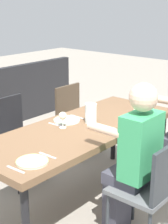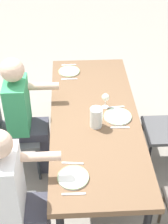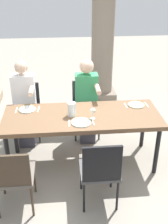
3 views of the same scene
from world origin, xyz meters
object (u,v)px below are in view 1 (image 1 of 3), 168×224
(chair_mid_north, at_px, (151,186))
(water_pitcher, at_px, (91,114))
(chair_mid_south, at_px, (14,135))
(plate_2, at_px, (32,161))
(plate_1, at_px, (67,120))
(chair_west_south, at_px, (75,114))
(diner_man_white, at_px, (133,157))
(dining_table, at_px, (81,133))
(plate_0, at_px, (144,112))
(wine_glass_1, at_px, (63,116))

(chair_mid_north, xyz_separation_m, water_pitcher, (-0.27, -0.82, 0.34))
(chair_mid_south, bearing_deg, plate_2, 57.85)
(chair_mid_south, distance_m, plate_1, 0.69)
(chair_west_south, height_order, plate_2, chair_west_south)
(diner_man_white, xyz_separation_m, plate_1, (-0.16, -0.86, 0.07))
(dining_table, height_order, chair_west_south, chair_west_south)
(chair_mid_north, relative_size, plate_2, 3.74)
(diner_man_white, relative_size, water_pitcher, 6.99)
(plate_1, bearing_deg, plate_0, 148.79)
(diner_man_white, relative_size, plate_1, 5.10)
(dining_table, height_order, plate_2, plate_2)
(chair_west_south, height_order, water_pitcher, water_pitcher)
(plate_1, bearing_deg, diner_man_white, 79.36)
(chair_west_south, distance_m, chair_mid_south, 0.95)
(chair_west_south, relative_size, plate_2, 3.63)
(chair_mid_south, relative_size, wine_glass_1, 6.00)
(plate_1, height_order, wine_glass_1, wine_glass_1)
(wine_glass_1, bearing_deg, chair_west_south, -143.23)
(plate_1, bearing_deg, water_pitcher, 117.72)
(dining_table, height_order, plate_0, plate_0)
(chair_west_south, relative_size, wine_glass_1, 5.69)
(chair_mid_north, height_order, water_pitcher, water_pitcher)
(wine_glass_1, bearing_deg, chair_mid_south, -89.91)
(chair_mid_north, height_order, wine_glass_1, wine_glass_1)
(plate_0, bearing_deg, chair_west_south, -94.93)
(plate_0, relative_size, plate_2, 1.01)
(chair_mid_north, distance_m, plate_2, 0.93)
(chair_west_south, relative_size, water_pitcher, 4.57)
(plate_0, relative_size, plate_1, 0.93)
(plate_1, height_order, water_pitcher, water_pitcher)
(wine_glass_1, bearing_deg, chair_mid_north, 89.93)
(dining_table, xyz_separation_m, water_pitcher, (-0.14, -0.00, 0.15))
(dining_table, bearing_deg, plate_2, 15.68)
(diner_man_white, bearing_deg, chair_west_south, -123.04)
(plate_1, bearing_deg, dining_table, 82.57)
(chair_mid_north, bearing_deg, wine_glass_1, -90.07)
(dining_table, bearing_deg, plate_1, -97.43)
(chair_west_south, distance_m, wine_glass_1, 1.25)
(diner_man_white, relative_size, plate_2, 5.54)
(plate_2, distance_m, water_pitcher, 0.96)
(plate_0, xyz_separation_m, water_pitcher, (0.60, -0.22, 0.07))
(chair_mid_south, bearing_deg, chair_mid_north, 90.00)
(plate_2, bearing_deg, diner_man_white, 146.80)
(chair_mid_south, bearing_deg, wine_glass_1, 90.09)
(plate_1, bearing_deg, plate_2, 27.77)
(chair_mid_north, xyz_separation_m, chair_mid_south, (0.00, -1.65, 0.00))
(plate_2, bearing_deg, water_pitcher, -166.47)
(dining_table, bearing_deg, chair_mid_north, 80.93)
(wine_glass_1, height_order, plate_2, wine_glass_1)
(water_pitcher, bearing_deg, dining_table, 0.47)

